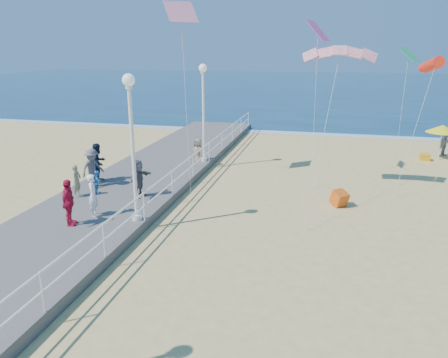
% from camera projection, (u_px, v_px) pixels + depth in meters
% --- Properties ---
extents(ground, '(160.00, 160.00, 0.00)m').
position_uv_depth(ground, '(280.00, 244.00, 15.17)').
color(ground, '#E7C979').
rests_on(ground, ground).
extents(ocean, '(160.00, 90.00, 0.05)m').
position_uv_depth(ocean, '(323.00, 86.00, 75.63)').
color(ocean, navy).
rests_on(ocean, ground).
extents(surf_line, '(160.00, 1.20, 0.04)m').
position_uv_depth(surf_line, '(310.00, 134.00, 34.23)').
color(surf_line, white).
rests_on(surf_line, ground).
extents(boardwalk, '(5.00, 44.00, 0.40)m').
position_uv_depth(boardwalk, '(86.00, 219.00, 16.81)').
color(boardwalk, slate).
rests_on(boardwalk, ground).
extents(railing, '(0.05, 42.00, 0.55)m').
position_uv_depth(railing, '(143.00, 199.00, 15.95)').
color(railing, white).
rests_on(railing, boardwalk).
extents(lamp_post_mid, '(0.44, 0.44, 5.32)m').
position_uv_depth(lamp_post_mid, '(132.00, 133.00, 15.32)').
color(lamp_post_mid, white).
rests_on(lamp_post_mid, boardwalk).
extents(lamp_post_far, '(0.44, 0.44, 5.32)m').
position_uv_depth(lamp_post_far, '(203.00, 103.00, 23.69)').
color(lamp_post_far, white).
rests_on(lamp_post_far, boardwalk).
extents(woman_holding_toddler, '(0.54, 0.68, 1.64)m').
position_uv_depth(woman_holding_toddler, '(94.00, 195.00, 16.43)').
color(woman_holding_toddler, white).
rests_on(woman_holding_toddler, boardwalk).
extents(toddler_held, '(0.45, 0.52, 0.90)m').
position_uv_depth(toddler_held, '(98.00, 182.00, 16.40)').
color(toddler_held, '#347CC4').
rests_on(toddler_held, boardwalk).
extents(spectator_2, '(1.04, 1.31, 1.77)m').
position_uv_depth(spectator_2, '(92.00, 168.00, 19.87)').
color(spectator_2, '#5E5D62').
rests_on(spectator_2, boardwalk).
extents(spectator_3, '(0.66, 1.08, 1.71)m').
position_uv_depth(spectator_3, '(69.00, 203.00, 15.54)').
color(spectator_3, '#C1183B').
rests_on(spectator_3, boardwalk).
extents(spectator_4, '(0.66, 0.89, 1.64)m').
position_uv_depth(spectator_4, '(92.00, 167.00, 20.36)').
color(spectator_4, '#1C2A3E').
rests_on(spectator_4, boardwalk).
extents(spectator_5, '(0.65, 1.55, 1.62)m').
position_uv_depth(spectator_5, '(138.00, 178.00, 18.56)').
color(spectator_5, '#545459').
rests_on(spectator_5, boardwalk).
extents(spectator_6, '(0.38, 0.54, 1.42)m').
position_uv_depth(spectator_6, '(77.00, 181.00, 18.60)').
color(spectator_6, '#959567').
rests_on(spectator_6, boardwalk).
extents(spectator_7, '(0.86, 1.02, 1.84)m').
position_uv_depth(spectator_7, '(98.00, 162.00, 20.72)').
color(spectator_7, '#172034').
rests_on(spectator_7, boardwalk).
extents(beach_walker_a, '(1.18, 1.18, 1.64)m').
position_uv_depth(beach_walker_a, '(445.00, 143.00, 27.28)').
color(beach_walker_a, slate).
rests_on(beach_walker_a, ground).
extents(beach_walker_c, '(0.94, 0.91, 1.63)m').
position_uv_depth(beach_walker_c, '(198.00, 153.00, 24.76)').
color(beach_walker_c, '#86775C').
rests_on(beach_walker_c, ground).
extents(box_kite, '(0.88, 0.90, 0.74)m').
position_uv_depth(box_kite, '(339.00, 200.00, 18.68)').
color(box_kite, red).
rests_on(box_kite, ground).
extents(beach_umbrella, '(1.90, 1.90, 2.14)m').
position_uv_depth(beach_umbrella, '(443.00, 129.00, 25.93)').
color(beach_umbrella, white).
rests_on(beach_umbrella, ground).
extents(beach_chair_left, '(0.55, 0.55, 0.40)m').
position_uv_depth(beach_chair_left, '(425.00, 157.00, 26.33)').
color(beach_chair_left, orange).
rests_on(beach_chair_left, ground).
extents(kite_parafoil, '(3.24, 0.94, 0.65)m').
position_uv_depth(kite_parafoil, '(340.00, 50.00, 18.88)').
color(kite_parafoil, red).
extents(kite_windsock, '(1.01, 2.70, 1.08)m').
position_uv_depth(kite_windsock, '(433.00, 65.00, 21.10)').
color(kite_windsock, red).
extents(kite_diamond_pink, '(1.22, 1.51, 0.99)m').
position_uv_depth(kite_diamond_pink, '(318.00, 31.00, 20.96)').
color(kite_diamond_pink, '#DA50A2').
extents(kite_diamond_green, '(1.45, 1.57, 0.81)m').
position_uv_depth(kite_diamond_green, '(409.00, 54.00, 25.13)').
color(kite_diamond_green, '#22A260').
extents(kite_diamond_redwhite, '(1.75, 1.68, 1.00)m').
position_uv_depth(kite_diamond_redwhite, '(181.00, 12.00, 20.42)').
color(kite_diamond_redwhite, '#C01647').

